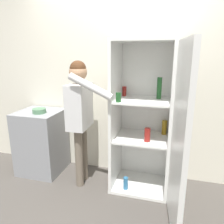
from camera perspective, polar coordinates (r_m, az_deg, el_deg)
The scene contains 6 objects.
ground_plane at distance 2.58m, azimuth -3.05°, elevation -25.00°, with size 12.00×12.00×0.00m, color #4C4742.
wall_back at distance 2.94m, azimuth 2.72°, elevation 7.61°, with size 7.00×0.06×2.55m.
refrigerator at distance 2.52m, azimuth 9.94°, elevation -2.54°, with size 0.82×1.27×1.81m.
person at distance 2.68m, azimuth -8.32°, elevation 1.01°, with size 0.59×0.51×1.58m.
counter at distance 3.29m, azimuth -17.92°, elevation -7.34°, with size 0.58×0.56×0.89m.
bowl at distance 3.05m, azimuth -18.47°, elevation 0.28°, with size 0.18×0.18×0.06m.
Camera 1 is at (0.65, -1.86, 1.66)m, focal length 35.00 mm.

